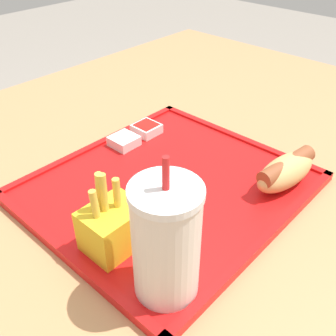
% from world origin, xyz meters
% --- Properties ---
extents(dining_table, '(1.33, 1.04, 0.71)m').
position_xyz_m(dining_table, '(0.00, 0.00, 0.36)').
color(dining_table, '#B27F51').
rests_on(dining_table, ground_plane).
extents(food_tray, '(0.38, 0.35, 0.01)m').
position_xyz_m(food_tray, '(0.02, 0.01, 0.72)').
color(food_tray, red).
rests_on(food_tray, dining_table).
extents(soda_cup, '(0.07, 0.07, 0.17)m').
position_xyz_m(soda_cup, '(0.16, 0.13, 0.79)').
color(soda_cup, silver).
rests_on(soda_cup, food_tray).
extents(hot_dog_far, '(0.12, 0.06, 0.05)m').
position_xyz_m(hot_dog_far, '(-0.10, 0.14, 0.75)').
color(hot_dog_far, tan).
rests_on(hot_dog_far, food_tray).
extents(fries_carton, '(0.07, 0.06, 0.11)m').
position_xyz_m(fries_carton, '(0.15, 0.04, 0.76)').
color(fries_carton, gold).
rests_on(fries_carton, food_tray).
extents(sauce_cup_mayo, '(0.04, 0.04, 0.02)m').
position_xyz_m(sauce_cup_mayo, '(-0.01, -0.12, 0.73)').
color(sauce_cup_mayo, silver).
rests_on(sauce_cup_mayo, food_tray).
extents(sauce_cup_ketchup, '(0.04, 0.04, 0.02)m').
position_xyz_m(sauce_cup_ketchup, '(-0.07, -0.12, 0.73)').
color(sauce_cup_ketchup, silver).
rests_on(sauce_cup_ketchup, food_tray).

